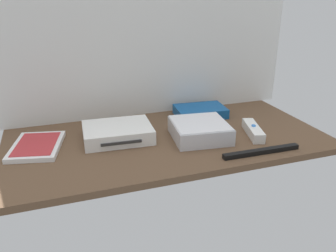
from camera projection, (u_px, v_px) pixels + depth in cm
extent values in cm
cube|color=brown|center=(168.00, 141.00, 111.16)|extent=(100.00, 48.00, 2.00)
cube|color=silver|center=(145.00, 26.00, 120.40)|extent=(110.00, 1.20, 64.00)
cube|color=white|center=(118.00, 132.00, 109.15)|extent=(21.93, 17.25, 4.40)
cube|color=#2D2D2D|center=(121.00, 143.00, 101.81)|extent=(12.01, 1.33, 0.80)
cube|color=silver|center=(200.00, 131.00, 109.78)|extent=(18.83, 18.83, 5.00)
cube|color=silver|center=(200.00, 123.00, 108.79)|extent=(18.07, 18.07, 0.30)
cube|color=white|center=(37.00, 146.00, 103.29)|extent=(17.45, 21.53, 1.40)
cube|color=#B72D33|center=(36.00, 144.00, 103.00)|extent=(14.48, 18.40, 0.16)
cube|color=#145193|center=(200.00, 111.00, 128.84)|extent=(18.89, 13.37, 3.40)
cube|color=#19D833|center=(206.00, 117.00, 123.27)|extent=(8.01, 1.03, 0.60)
cube|color=white|center=(253.00, 130.00, 112.40)|extent=(7.55, 15.22, 3.00)
cylinder|color=#387FDB|center=(254.00, 126.00, 111.76)|extent=(1.40, 1.40, 0.40)
cube|color=black|center=(261.00, 151.00, 100.02)|extent=(24.03, 2.23, 1.40)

